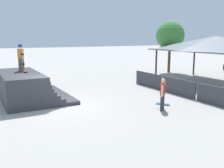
{
  "coord_description": "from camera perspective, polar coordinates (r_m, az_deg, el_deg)",
  "views": [
    {
      "loc": [
        12.78,
        -3.65,
        3.65
      ],
      "look_at": [
        -0.12,
        3.44,
        0.9
      ],
      "focal_mm": 40.0,
      "sensor_mm": 36.0,
      "label": 1
    }
  ],
  "objects": [
    {
      "name": "tree_far_back",
      "position": [
        27.07,
        13.14,
        10.71
      ],
      "size": [
        2.93,
        2.93,
        5.32
      ],
      "color": "brown",
      "rests_on": "ground"
    },
    {
      "name": "skateboard_on_deck",
      "position": [
        15.54,
        -19.29,
        2.76
      ],
      "size": [
        0.77,
        0.22,
        0.09
      ],
      "rotation": [
        0.0,
        0.0,
        0.03
      ],
      "color": "blue",
      "rests_on": "quarter_pipe_ramp"
    },
    {
      "name": "skateboard_on_ground",
      "position": [
        14.05,
        11.64,
        -4.46
      ],
      "size": [
        0.76,
        0.56,
        0.09
      ],
      "rotation": [
        0.0,
        0.0,
        0.53
      ],
      "color": "blue",
      "rests_on": "ground"
    },
    {
      "name": "ground_plane",
      "position": [
        13.78,
        -12.46,
        -5.04
      ],
      "size": [
        160.0,
        160.0,
        0.0
      ],
      "primitive_type": "plane",
      "color": "#ADA8A0"
    },
    {
      "name": "bystander_walking",
      "position": [
        12.86,
        11.51,
        -1.95
      ],
      "size": [
        0.53,
        0.55,
        1.63
      ],
      "rotation": [
        0.0,
        0.0,
        2.33
      ],
      "color": "#2D2D33",
      "rests_on": "ground"
    },
    {
      "name": "pavilion_shelter",
      "position": [
        21.45,
        22.59,
        8.49
      ],
      "size": [
        10.11,
        5.59,
        3.78
      ],
      "color": "#2D2D33",
      "rests_on": "ground"
    },
    {
      "name": "skater_on_deck",
      "position": [
        16.08,
        -20.15,
        6.13
      ],
      "size": [
        0.71,
        0.33,
        1.64
      ],
      "rotation": [
        0.0,
        0.0,
        0.25
      ],
      "color": "#6B6051",
      "rests_on": "quarter_pipe_ramp"
    },
    {
      "name": "quarter_pipe_ramp",
      "position": [
        15.64,
        -19.15,
        -0.75
      ],
      "size": [
        5.29,
        3.75,
        1.64
      ],
      "color": "#38383D",
      "rests_on": "ground"
    },
    {
      "name": "barrier_fence",
      "position": [
        16.59,
        14.79,
        -0.63
      ],
      "size": [
        9.23,
        0.12,
        1.05
      ],
      "color": "#3D3D42",
      "rests_on": "ground"
    }
  ]
}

